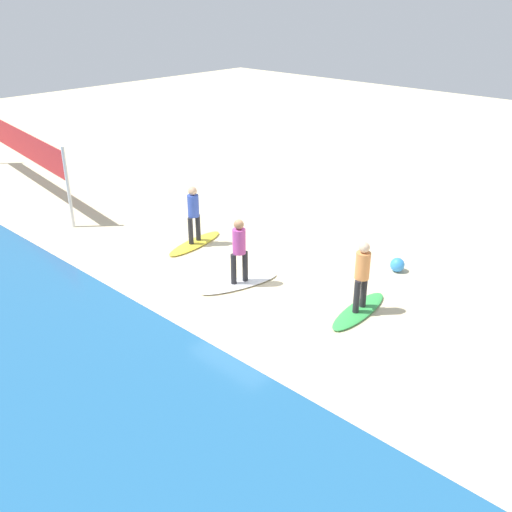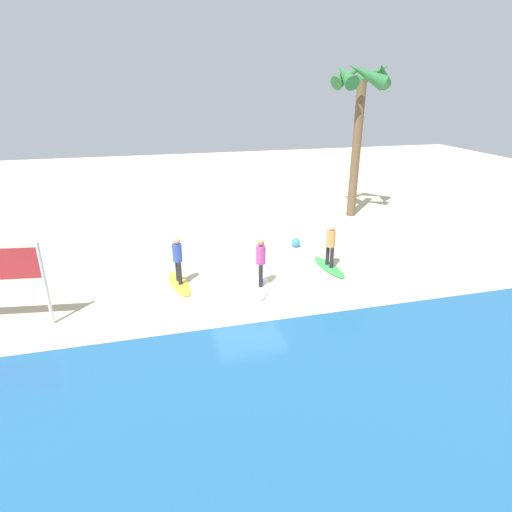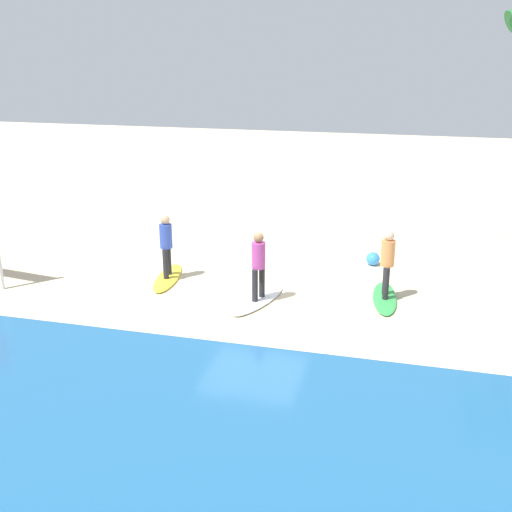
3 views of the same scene
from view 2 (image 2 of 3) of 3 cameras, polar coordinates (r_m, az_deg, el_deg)
ground_plane at (r=14.91m, az=-1.15°, el=-3.18°), size 60.00×60.00×0.00m
surfboard_green at (r=16.04m, az=9.83°, el=-1.46°), size 0.74×2.14×0.09m
surfer_green at (r=15.67m, az=10.07°, el=1.86°), size 0.32×0.46×1.64m
surfboard_white at (r=14.36m, az=0.63°, el=-4.04°), size 1.14×2.17×0.09m
surfer_white at (r=13.95m, az=0.65°, el=-0.38°), size 0.32×0.45×1.64m
surfboard_yellow at (r=14.76m, az=-10.31°, el=-3.65°), size 0.87×2.16×0.09m
surfer_yellow at (r=14.36m, az=-10.58°, el=-0.09°), size 0.32×0.46×1.64m
palm_tree at (r=21.96m, az=14.05°, el=20.65°), size 2.88×3.03×7.52m
beach_ball at (r=17.90m, az=5.40°, el=1.81°), size 0.37×0.37×0.37m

